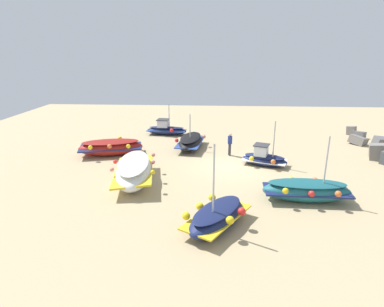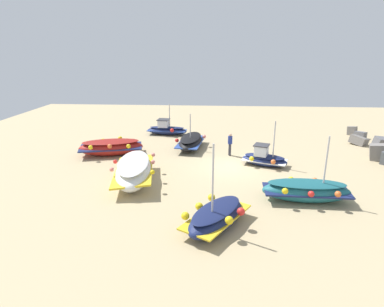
% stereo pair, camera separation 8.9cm
% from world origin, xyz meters
% --- Properties ---
extents(ground_plane, '(49.11, 49.11, 0.00)m').
position_xyz_m(ground_plane, '(0.00, 0.00, 0.00)').
color(ground_plane, tan).
extents(fishing_boat_0, '(2.10, 4.48, 3.47)m').
position_xyz_m(fishing_boat_0, '(4.81, 3.55, 0.57)').
color(fishing_boat_0, '#1E6670').
rests_on(fishing_boat_0, ground_plane).
extents(fishing_boat_1, '(5.51, 2.98, 1.44)m').
position_xyz_m(fishing_boat_1, '(2.88, -5.84, 0.71)').
color(fishing_boat_1, white).
rests_on(fishing_boat_1, ground_plane).
extents(fishing_boat_2, '(2.19, 3.25, 3.11)m').
position_xyz_m(fishing_boat_2, '(-0.48, 2.18, 0.48)').
color(fishing_boat_2, navy).
rests_on(fishing_boat_2, ground_plane).
extents(fishing_boat_3, '(4.34, 2.36, 2.78)m').
position_xyz_m(fishing_boat_3, '(-4.09, -2.97, 0.52)').
color(fishing_boat_3, black).
rests_on(fishing_boat_3, ground_plane).
extents(fishing_boat_4, '(3.00, 4.95, 1.12)m').
position_xyz_m(fishing_boat_4, '(-2.05, -8.72, 0.59)').
color(fishing_boat_4, maroon).
rests_on(fishing_boat_4, ground_plane).
extents(fishing_boat_5, '(2.01, 3.75, 2.84)m').
position_xyz_m(fishing_boat_5, '(-8.27, -5.49, 0.48)').
color(fishing_boat_5, navy).
rests_on(fishing_boat_5, ground_plane).
extents(fishing_boat_6, '(4.00, 3.26, 3.89)m').
position_xyz_m(fishing_boat_6, '(7.69, -1.05, 0.51)').
color(fishing_boat_6, navy).
rests_on(fishing_boat_6, ground_plane).
extents(person_walking, '(0.32, 0.32, 1.67)m').
position_xyz_m(person_walking, '(-2.44, -0.00, 0.97)').
color(person_walking, '#2D2D38').
rests_on(person_walking, ground_plane).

